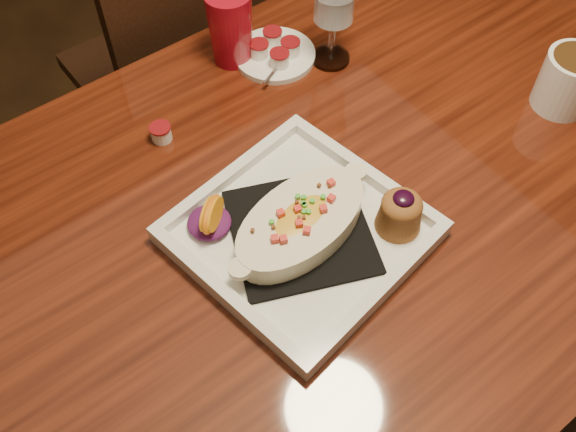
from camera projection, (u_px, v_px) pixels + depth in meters
floor at (343, 355)px, 1.63m from camera, size 7.00×7.00×0.00m
table at (369, 202)px, 1.10m from camera, size 1.50×0.90×0.75m
chair_far at (185, 69)px, 1.51m from camera, size 0.42×0.42×0.93m
plate at (308, 226)px, 0.92m from camera, size 0.36×0.36×0.08m
coffee_mug at (570, 78)px, 1.06m from camera, size 0.13×0.10×0.10m
goblet at (334, 3)px, 1.07m from camera, size 0.08×0.08×0.18m
saucer at (275, 53)px, 1.16m from camera, size 0.15×0.15×0.10m
creamer_loose at (161, 133)px, 1.05m from camera, size 0.04×0.04×0.03m
red_tumbler at (230, 27)px, 1.12m from camera, size 0.08×0.08×0.14m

